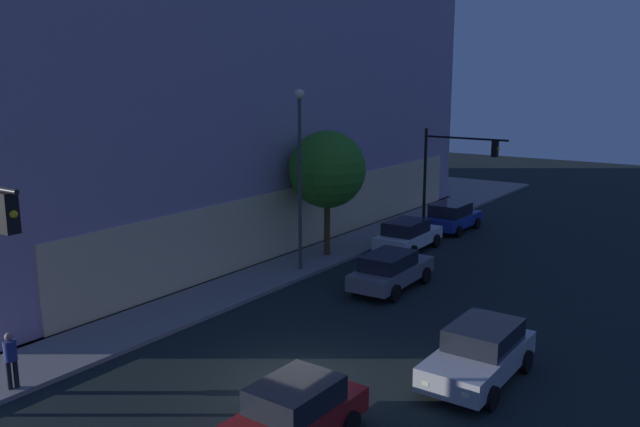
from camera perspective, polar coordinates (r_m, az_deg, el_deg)
The scene contains 11 objects.
ground_plane at distance 19.71m, azimuth -2.29°, elevation -14.61°, with size 120.00×120.00×0.00m, color black.
modern_building at distance 43.98m, azimuth -17.07°, elevation 11.21°, with size 35.08×30.33×17.66m.
traffic_light_far_corner at distance 38.98m, azimuth 11.43°, elevation 4.50°, with size 0.38×5.15×5.72m.
street_lamp_sidewalk at distance 29.16m, azimuth -1.79°, elevation 4.83°, with size 0.44×0.44×8.16m.
sidewalk_tree at distance 31.74m, azimuth 0.64°, elevation 3.86°, with size 3.78×3.78×6.17m.
pedestrian_waiting at distance 20.58m, azimuth -25.44°, elevation -11.15°, with size 0.36×0.36×1.66m.
car_red at distance 16.35m, azimuth -2.73°, elevation -17.32°, with size 4.60×2.10×1.58m.
car_silver at distance 20.10m, azimuth 13.81°, elevation -11.73°, with size 4.63×2.17×1.66m.
car_grey at distance 27.72m, azimuth 6.20°, elevation -4.92°, with size 4.76×2.13×1.61m.
car_white at distance 33.98m, azimuth 7.68°, elevation -1.85°, with size 4.60×2.17×1.64m.
car_blue at distance 38.91m, azimuth 11.45°, elevation -0.26°, with size 4.30×2.26×1.65m.
Camera 1 is at (-14.03, -10.76, 8.71)m, focal length 36.59 mm.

